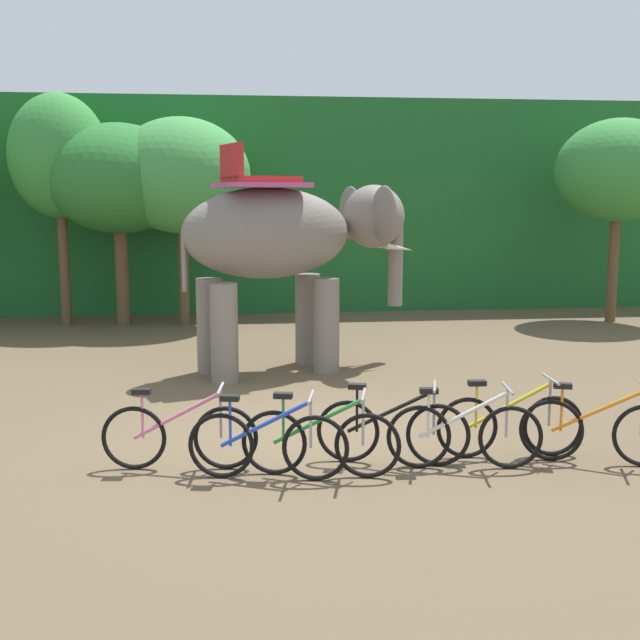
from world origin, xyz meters
name	(u,v)px	position (x,y,z in m)	size (l,w,h in m)	color
ground_plane	(304,435)	(0.00, 0.00, 0.00)	(80.00, 80.00, 0.00)	brown
foliage_hedge	(258,205)	(0.00, 13.59, 2.69)	(36.00, 6.00, 5.37)	#1E6028
tree_left	(59,157)	(-4.61, 9.22, 3.81)	(2.20, 2.20, 5.22)	brown
tree_center	(118,179)	(-3.32, 9.13, 3.32)	(3.24, 3.24, 4.57)	brown
tree_far_left	(181,176)	(-1.91, 9.02, 3.39)	(3.12, 3.12, 4.71)	brown
tree_center_left	(618,171)	(8.11, 8.29, 3.52)	(2.86, 2.86, 4.72)	brown
elephant	(286,242)	(0.07, 3.78, 2.20)	(4.23, 2.71, 3.78)	slate
bike_pink	(179,435)	(-1.48, -1.09, 0.39)	(1.71, 0.52, 0.92)	black
bike_blue	(268,444)	(-0.54, -1.52, 0.39)	(1.69, 0.54, 0.92)	black
bike_green	(320,441)	(0.02, -1.49, 0.39)	(1.68, 0.57, 0.92)	black
bike_black	(392,430)	(0.87, -1.19, 0.39)	(1.66, 0.62, 0.92)	black
bike_white	(464,434)	(1.62, -1.43, 0.39)	(1.70, 0.52, 0.92)	black
bike_yellow	(510,424)	(2.25, -1.10, 0.39)	(1.71, 0.52, 0.92)	black
bike_orange	(598,430)	(3.14, -1.45, 0.39)	(1.63, 0.70, 0.92)	black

